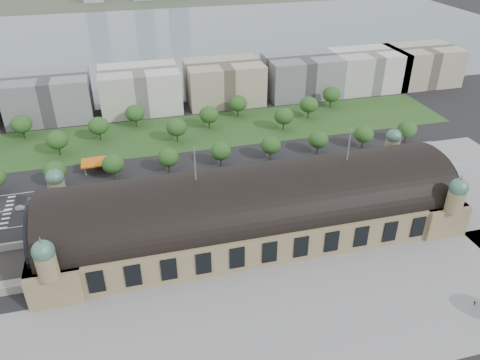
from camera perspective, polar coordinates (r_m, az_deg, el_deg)
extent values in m
plane|color=black|center=(174.30, 1.52, -6.37)|extent=(900.00, 900.00, 0.00)
cube|color=#8A7C56|center=(170.76, 1.55, -4.76)|extent=(150.00, 40.00, 12.00)
cube|color=#8A7C56|center=(168.31, -21.17, -7.79)|extent=(16.00, 43.00, 12.00)
cube|color=#8A7C56|center=(197.41, 20.59, -1.60)|extent=(16.00, 43.00, 12.00)
cylinder|color=black|center=(167.36, 1.57, -3.08)|extent=(144.00, 37.60, 37.60)
cylinder|color=black|center=(164.84, -23.74, -5.82)|extent=(1.20, 32.00, 32.00)
cylinder|color=black|center=(196.89, 22.46, 0.63)|extent=(1.20, 32.00, 32.00)
cylinder|color=#8A7C56|center=(180.27, -21.33, -1.23)|extent=(6.00, 6.00, 8.00)
sphere|color=#497662|center=(177.62, -21.66, 0.28)|extent=(6.40, 6.40, 6.40)
cone|color=#497662|center=(175.78, -21.90, 1.41)|extent=(1.00, 1.00, 2.50)
cylinder|color=#8A7C56|center=(207.70, 18.01, 3.71)|extent=(6.00, 6.00, 8.00)
sphere|color=#497662|center=(205.40, 18.25, 5.08)|extent=(6.40, 6.40, 6.40)
cone|color=#497662|center=(203.81, 18.43, 6.09)|extent=(1.00, 1.00, 2.50)
cylinder|color=#8A7C56|center=(145.90, -22.44, -9.69)|extent=(6.00, 6.00, 8.00)
sphere|color=#497662|center=(142.61, -22.88, -7.99)|extent=(6.40, 6.40, 6.40)
cone|color=#497662|center=(140.31, -23.20, -6.71)|extent=(1.00, 1.00, 2.50)
cylinder|color=#8A7C56|center=(178.68, 24.74, -2.33)|extent=(6.00, 6.00, 8.00)
sphere|color=#497662|center=(176.01, 25.12, -0.82)|extent=(6.40, 6.40, 6.40)
cone|color=#497662|center=(174.15, 25.41, 0.30)|extent=(1.00, 1.00, 2.50)
cylinder|color=#59595B|center=(153.56, -5.52, 1.94)|extent=(0.50, 0.50, 12.00)
cylinder|color=#59595B|center=(169.62, 13.14, 4.16)|extent=(0.50, 0.50, 12.00)
cube|color=gray|center=(146.52, 10.38, -15.73)|extent=(190.00, 48.00, 0.12)
cube|color=black|center=(201.94, -6.94, -0.90)|extent=(260.00, 26.00, 0.10)
cube|color=#284E1F|center=(250.77, -7.71, 5.62)|extent=(300.00, 45.00, 0.10)
cube|color=orange|center=(220.15, -17.00, 2.13)|extent=(14.00, 9.00, 0.70)
cube|color=#59595B|center=(226.76, -16.38, 2.20)|extent=(7.00, 5.00, 3.20)
cylinder|color=#59595B|center=(224.57, -18.29, 1.76)|extent=(0.50, 0.50, 4.40)
cylinder|color=#59595B|center=(223.82, -15.51, 2.13)|extent=(0.50, 0.50, 4.40)
cylinder|color=#59595B|center=(218.93, -18.33, 0.98)|extent=(0.50, 0.50, 4.40)
cylinder|color=#59595B|center=(218.16, -15.48, 1.35)|extent=(0.50, 0.50, 4.40)
cube|color=slate|center=(445.78, -9.56, 16.63)|extent=(700.00, 320.00, 0.08)
cube|color=#44513D|center=(641.33, -11.69, 20.65)|extent=(700.00, 120.00, 0.14)
cube|color=gray|center=(285.03, -22.25, 9.33)|extent=(45.00, 32.00, 24.00)
cube|color=silver|center=(282.34, -12.10, 10.75)|extent=(45.00, 32.00, 24.00)
cube|color=tan|center=(288.42, -1.98, 11.83)|extent=(45.00, 32.00, 24.00)
cube|color=gray|center=(302.75, 7.50, 12.51)|extent=(45.00, 32.00, 24.00)
cube|color=silver|center=(321.80, 15.17, 12.82)|extent=(45.00, 32.00, 24.00)
cube|color=tan|center=(342.83, 21.20, 12.91)|extent=(45.00, 32.00, 24.00)
cylinder|color=#2D2116|center=(215.30, -21.38, -0.17)|extent=(0.70, 0.70, 4.32)
ellipsoid|color=#204C1B|center=(212.83, -21.65, 1.05)|extent=(9.60, 9.60, 8.16)
cylinder|color=#2D2116|center=(213.03, -15.04, 0.66)|extent=(0.70, 0.70, 4.32)
ellipsoid|color=#204C1B|center=(210.53, -15.23, 1.91)|extent=(9.60, 9.60, 8.16)
cylinder|color=#2D2116|center=(213.44, -8.64, 1.49)|extent=(0.70, 0.70, 4.32)
ellipsoid|color=#204C1B|center=(210.95, -8.75, 2.74)|extent=(9.60, 9.60, 8.16)
cylinder|color=#2D2116|center=(216.54, -2.34, 2.29)|extent=(0.70, 0.70, 4.32)
ellipsoid|color=#204C1B|center=(214.08, -2.37, 3.53)|extent=(9.60, 9.60, 8.16)
cylinder|color=#2D2116|center=(222.19, 3.71, 3.03)|extent=(0.70, 0.70, 4.32)
ellipsoid|color=#204C1B|center=(219.80, 3.76, 4.25)|extent=(9.60, 9.60, 8.16)
cylinder|color=#2D2116|center=(230.23, 9.42, 3.70)|extent=(0.70, 0.70, 4.32)
ellipsoid|color=#204C1B|center=(227.92, 9.53, 4.88)|extent=(9.60, 9.60, 8.16)
cylinder|color=#2D2116|center=(240.40, 14.69, 4.28)|extent=(0.70, 0.70, 4.32)
ellipsoid|color=#204C1B|center=(238.19, 14.86, 5.42)|extent=(9.60, 9.60, 8.16)
cylinder|color=#2D2116|center=(252.44, 19.51, 4.78)|extent=(0.70, 0.70, 4.32)
ellipsoid|color=#204C1B|center=(250.34, 19.72, 5.87)|extent=(9.60, 9.60, 8.16)
cylinder|color=#2D2116|center=(266.57, -24.84, 5.07)|extent=(0.70, 0.70, 4.68)
ellipsoid|color=#204C1B|center=(264.43, -25.10, 6.18)|extent=(10.40, 10.40, 8.84)
cylinder|color=#2D2116|center=(241.81, -21.14, 3.36)|extent=(0.70, 0.70, 4.68)
ellipsoid|color=#204C1B|center=(239.44, -21.39, 4.57)|extent=(10.40, 10.40, 8.84)
cylinder|color=#2D2116|center=(250.81, -16.69, 5.16)|extent=(0.70, 0.70, 4.68)
ellipsoid|color=#204C1B|center=(248.53, -16.88, 6.34)|extent=(10.40, 10.40, 8.84)
cylinder|color=#2D2116|center=(261.44, -12.54, 6.79)|extent=(0.70, 0.70, 4.68)
ellipsoid|color=#204C1B|center=(259.25, -12.69, 7.94)|extent=(10.40, 10.40, 8.84)
cylinder|color=#2D2116|center=(240.67, -7.65, 5.13)|extent=(0.70, 0.70, 4.68)
ellipsoid|color=#204C1B|center=(238.29, -7.75, 6.37)|extent=(10.40, 10.40, 8.84)
cylinder|color=#2D2116|center=(254.02, -3.77, 6.76)|extent=(0.70, 0.70, 4.68)
ellipsoid|color=#204C1B|center=(251.76, -3.81, 7.95)|extent=(10.40, 10.40, 8.84)
cylinder|color=#2D2116|center=(268.58, -0.27, 8.19)|extent=(0.70, 0.70, 4.68)
ellipsoid|color=#204C1B|center=(266.45, -0.27, 9.33)|extent=(10.40, 10.40, 8.84)
cylinder|color=#2D2116|center=(252.74, 5.31, 6.56)|extent=(0.70, 0.70, 4.68)
ellipsoid|color=#204C1B|center=(250.47, 5.37, 7.76)|extent=(10.40, 10.40, 8.84)
cylinder|color=#2D2116|center=(269.52, 8.30, 7.95)|extent=(0.70, 0.70, 4.68)
ellipsoid|color=#204C1B|center=(267.40, 8.40, 9.08)|extent=(10.40, 10.40, 8.84)
cylinder|color=#2D2116|center=(287.09, 10.96, 9.14)|extent=(0.70, 0.70, 4.68)
ellipsoid|color=#204C1B|center=(285.09, 11.07, 10.21)|extent=(10.40, 10.40, 8.84)
imported|color=#9899A0|center=(205.31, -25.06, -3.07)|extent=(4.96, 2.26, 1.58)
imported|color=black|center=(194.20, -14.59, -2.95)|extent=(4.81, 2.64, 1.28)
imported|color=#1C1948|center=(197.15, -1.40, -1.28)|extent=(4.05, 1.67, 1.37)
imported|color=#55575C|center=(220.28, 11.39, 1.76)|extent=(4.52, 2.10, 1.43)
imported|color=silver|center=(223.80, 13.60, 1.97)|extent=(5.29, 2.60, 1.45)
imported|color=black|center=(190.57, -19.27, -4.43)|extent=(5.01, 3.92, 1.59)
imported|color=maroon|center=(190.82, -21.29, -4.87)|extent=(5.07, 4.42, 1.30)
imported|color=#1B1D4E|center=(187.50, -18.60, -4.97)|extent=(4.98, 3.57, 1.34)
imported|color=slate|center=(191.08, -19.28, -4.38)|extent=(4.30, 3.32, 1.37)
imported|color=silver|center=(190.16, -17.20, -4.13)|extent=(4.66, 3.90, 1.50)
imported|color=#999DA1|center=(189.86, -15.30, -3.86)|extent=(5.96, 4.50, 1.50)
imported|color=black|center=(187.27, -10.12, -3.72)|extent=(4.94, 3.76, 1.33)
imported|color=red|center=(194.46, -1.25, -1.43)|extent=(12.02, 3.92, 3.29)
imported|color=beige|center=(197.49, 1.88, -0.92)|extent=(11.55, 3.67, 3.16)
imported|color=silver|center=(202.22, 6.81, -0.35)|extent=(10.85, 3.12, 2.99)
imported|color=gray|center=(162.24, 26.66, -13.31)|extent=(0.97, 1.17, 1.68)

